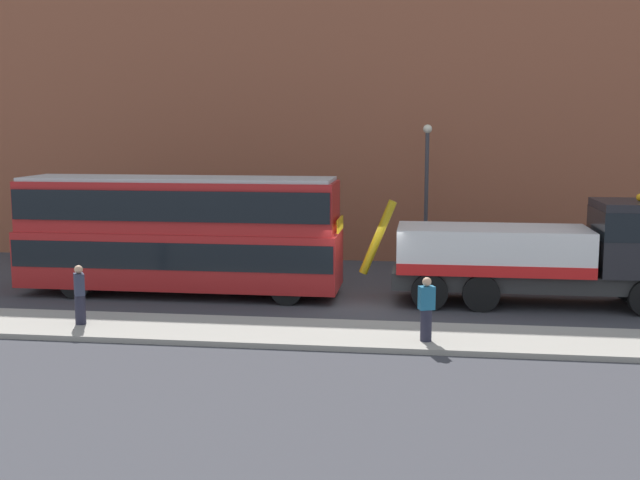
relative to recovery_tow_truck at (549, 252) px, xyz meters
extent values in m
plane|color=#38383D|center=(-5.88, -0.50, -1.76)|extent=(120.00, 120.00, 0.00)
cube|color=gray|center=(-5.88, -4.70, -1.68)|extent=(60.00, 2.80, 0.15)
cube|color=#935138|center=(-5.88, 8.20, 6.24)|extent=(60.00, 1.20, 16.00)
cube|color=#2D2D2D|center=(-0.48, 0.00, -0.90)|extent=(9.01, 2.25, 0.55)
cube|color=black|center=(2.72, 0.01, 0.52)|extent=(2.61, 2.61, 2.30)
cube|color=black|center=(2.72, 0.01, 0.97)|extent=(2.64, 2.64, 0.90)
cube|color=silver|center=(-1.78, -0.01, 0.07)|extent=(6.11, 2.62, 1.40)
cube|color=red|center=(-1.78, -0.01, -0.45)|extent=(6.11, 2.68, 0.36)
cylinder|color=#B79914|center=(-5.49, -0.02, 0.37)|extent=(1.23, 0.28, 2.52)
sphere|color=orange|center=(2.72, 0.01, 1.79)|extent=(0.24, 0.24, 0.24)
cylinder|color=black|center=(2.81, 1.12, -1.18)|extent=(1.16, 0.34, 1.16)
cylinder|color=black|center=(-2.19, 1.10, -1.18)|extent=(1.16, 0.34, 1.16)
cylinder|color=black|center=(-2.18, -1.12, -1.18)|extent=(1.16, 0.34, 1.16)
cylinder|color=black|center=(-3.79, 1.09, -1.18)|extent=(1.16, 0.34, 1.16)
cylinder|color=black|center=(-3.78, -1.12, -1.18)|extent=(1.16, 0.34, 1.16)
cube|color=#AD1E1E|center=(-12.27, 0.00, -0.47)|extent=(11.01, 2.54, 1.90)
cube|color=#AD1E1E|center=(-12.27, 0.00, 1.33)|extent=(10.79, 2.44, 1.70)
cube|color=black|center=(-12.27, 0.00, -0.22)|extent=(10.90, 2.59, 0.90)
cube|color=black|center=(-12.27, 0.00, 1.43)|extent=(10.68, 2.59, 1.00)
cube|color=#B2B2B2|center=(-12.27, 0.00, 2.24)|extent=(10.57, 2.34, 0.12)
cube|color=yellow|center=(-6.75, 0.02, 0.78)|extent=(0.07, 1.50, 0.44)
cylinder|color=black|center=(-8.38, 1.09, -1.24)|extent=(1.04, 0.30, 1.04)
cylinder|color=black|center=(-8.37, -1.07, -1.24)|extent=(1.04, 0.30, 1.04)
cylinder|color=black|center=(-15.58, 1.06, -1.24)|extent=(1.04, 0.30, 1.04)
cylinder|color=black|center=(-15.57, -1.09, -1.24)|extent=(1.04, 0.30, 1.04)
cylinder|color=#232333|center=(-13.69, -4.83, -1.18)|extent=(0.41, 0.41, 0.85)
cube|color=#2D3347|center=(-13.69, -4.83, -0.45)|extent=(0.43, 0.48, 0.62)
sphere|color=tan|center=(-13.69, -4.83, -0.02)|extent=(0.24, 0.24, 0.24)
cylinder|color=#232333|center=(-3.90, -5.29, -1.18)|extent=(0.39, 0.39, 0.85)
cube|color=#1E6084|center=(-3.90, -5.29, -0.45)|extent=(0.47, 0.38, 0.62)
sphere|color=tan|center=(-3.90, -5.29, -0.02)|extent=(0.24, 0.24, 0.24)
cylinder|color=#38383D|center=(-3.91, 6.00, 0.99)|extent=(0.16, 0.16, 5.50)
sphere|color=#EAE5C6|center=(-3.91, 6.00, 3.89)|extent=(0.36, 0.36, 0.36)
camera|label=1|loc=(-4.04, -25.31, 4.01)|focal=43.48mm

